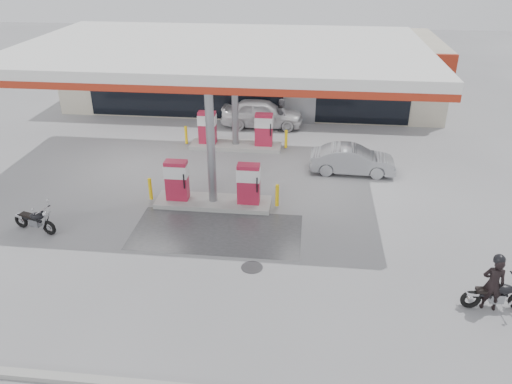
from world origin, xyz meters
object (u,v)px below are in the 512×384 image
pump_island_far (236,134)px  pump_island_near (213,188)px  biker_main (493,284)px  sedan_white (262,113)px  parked_motorcycle (35,221)px  attendant (282,114)px  main_motorcycle (497,296)px  hatchback_silver (352,160)px  parked_car_left (170,98)px

pump_island_far → pump_island_near: bearing=-90.0°
pump_island_far → biker_main: bearing=-51.6°
biker_main → sedan_white: biker_main is taller
sedan_white → parked_motorcycle: bearing=149.3°
pump_island_far → attendant: 3.51m
main_motorcycle → biker_main: bearing=-178.9°
pump_island_far → hatchback_silver: bearing=-23.4°
parked_motorcycle → pump_island_near: bearing=40.1°
biker_main → parked_motorcycle: 14.97m
biker_main → sedan_white: (-7.85, 14.38, -0.09)m
pump_island_far → main_motorcycle: 14.37m
pump_island_far → parked_motorcycle: (-5.90, -8.65, -0.29)m
main_motorcycle → sedan_white: sedan_white is taller
parked_motorcycle → hatchback_silver: 13.05m
hatchback_silver → pump_island_far: bearing=68.0°
pump_island_near → parked_motorcycle: pump_island_near is taller
biker_main → parked_motorcycle: size_ratio=0.95×
biker_main → hatchback_silver: (-3.29, 8.78, -0.24)m
biker_main → hatchback_silver: bearing=-63.2°
attendant → hatchback_silver: (3.45, -5.20, -0.24)m
pump_island_near → attendant: (2.11, 8.80, 0.14)m
main_motorcycle → parked_car_left: size_ratio=0.50×
pump_island_far → parked_car_left: bearing=129.4°
sedan_white → main_motorcycle: bearing=-151.3°
main_motorcycle → parked_car_left: parked_car_left is taller
main_motorcycle → attendant: 15.59m
parked_motorcycle → hatchback_silver: hatchback_silver is taller
hatchback_silver → attendant: bearing=34.9°
parked_car_left → pump_island_near: bearing=-176.6°
biker_main → parked_car_left: bearing=-45.0°
sedan_white → pump_island_near: bearing=173.2°
parked_motorcycle → parked_car_left: (0.97, 14.65, 0.14)m
main_motorcycle → biker_main: size_ratio=1.13×
parked_motorcycle → hatchback_silver: bearing=44.5°
main_motorcycle → parked_car_left: bearing=124.5°
main_motorcycle → attendant: (-6.93, 13.96, 0.42)m
attendant → parked_car_left: 7.74m
main_motorcycle → parked_motorcycle: 15.15m
biker_main → parked_motorcycle: biker_main is taller
biker_main → sedan_white: size_ratio=0.38×
pump_island_far → main_motorcycle: size_ratio=2.68×
pump_island_near → biker_main: size_ratio=3.02×
pump_island_far → parked_car_left: pump_island_far is taller
pump_island_near → main_motorcycle: size_ratio=2.68×
pump_island_far → parked_car_left: 7.76m
hatchback_silver → sedan_white: bearing=40.5°
pump_island_near → pump_island_far: same height
pump_island_near → sedan_white: bearing=83.8°
pump_island_far → hatchback_silver: size_ratio=1.39×
parked_motorcycle → sedan_white: size_ratio=0.40×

